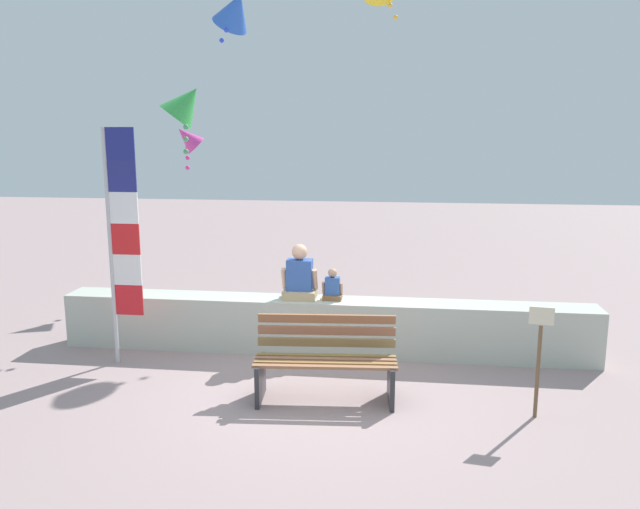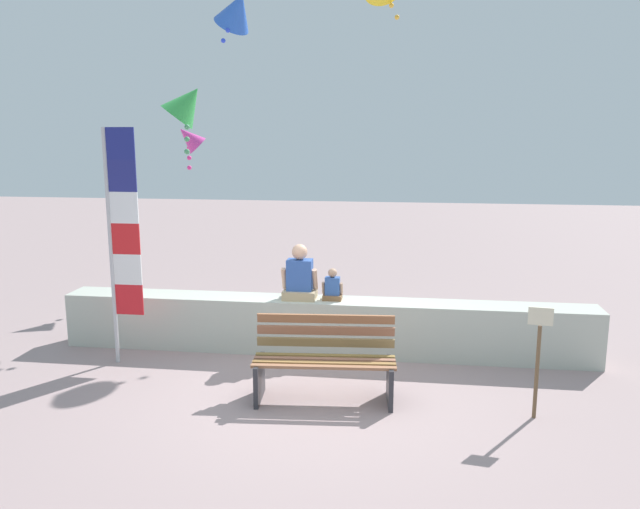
{
  "view_description": "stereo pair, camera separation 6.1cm",
  "coord_description": "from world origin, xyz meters",
  "px_view_note": "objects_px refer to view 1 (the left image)",
  "views": [
    {
      "loc": [
        0.96,
        -6.51,
        2.86
      ],
      "look_at": [
        -0.05,
        1.36,
        1.32
      ],
      "focal_mm": 35.16,
      "sensor_mm": 36.0,
      "label": 1
    },
    {
      "loc": [
        1.02,
        -6.5,
        2.86
      ],
      "look_at": [
        -0.05,
        1.36,
        1.32
      ],
      "focal_mm": 35.16,
      "sensor_mm": 36.0,
      "label": 2
    }
  ],
  "objects_px": {
    "person_child": "(332,287)",
    "sign_post": "(539,352)",
    "park_bench": "(326,362)",
    "kite_blue": "(235,10)",
    "flag_banner": "(120,233)",
    "kite_green": "(186,103)",
    "kite_magenta": "(188,138)",
    "person_adult": "(300,278)"
  },
  "relations": [
    {
      "from": "kite_blue",
      "to": "park_bench",
      "type": "bearing_deg",
      "value": -65.68
    },
    {
      "from": "flag_banner",
      "to": "kite_green",
      "type": "height_order",
      "value": "kite_green"
    },
    {
      "from": "flag_banner",
      "to": "kite_blue",
      "type": "relative_size",
      "value": 2.71
    },
    {
      "from": "person_adult",
      "to": "kite_blue",
      "type": "distance_m",
      "value": 5.42
    },
    {
      "from": "kite_blue",
      "to": "sign_post",
      "type": "relative_size",
      "value": 0.93
    },
    {
      "from": "park_bench",
      "to": "kite_blue",
      "type": "relative_size",
      "value": 1.45
    },
    {
      "from": "kite_green",
      "to": "sign_post",
      "type": "xyz_separation_m",
      "value": [
        4.69,
        -3.22,
        -2.61
      ]
    },
    {
      "from": "park_bench",
      "to": "person_adult",
      "type": "xyz_separation_m",
      "value": [
        -0.52,
        1.47,
        0.59
      ]
    },
    {
      "from": "kite_blue",
      "to": "kite_magenta",
      "type": "relative_size",
      "value": 1.25
    },
    {
      "from": "person_adult",
      "to": "kite_magenta",
      "type": "bearing_deg",
      "value": 130.59
    },
    {
      "from": "person_child",
      "to": "kite_green",
      "type": "xyz_separation_m",
      "value": [
        -2.42,
        1.54,
        2.43
      ]
    },
    {
      "from": "sign_post",
      "to": "kite_green",
      "type": "bearing_deg",
      "value": 145.56
    },
    {
      "from": "flag_banner",
      "to": "kite_green",
      "type": "distance_m",
      "value": 2.81
    },
    {
      "from": "person_child",
      "to": "kite_magenta",
      "type": "height_order",
      "value": "kite_magenta"
    },
    {
      "from": "person_adult",
      "to": "kite_magenta",
      "type": "xyz_separation_m",
      "value": [
        -2.43,
        2.84,
        1.78
      ]
    },
    {
      "from": "person_adult",
      "to": "kite_green",
      "type": "distance_m",
      "value": 3.41
    },
    {
      "from": "flag_banner",
      "to": "kite_magenta",
      "type": "xyz_separation_m",
      "value": [
        -0.33,
        3.57,
        1.11
      ]
    },
    {
      "from": "person_child",
      "to": "sign_post",
      "type": "distance_m",
      "value": 2.83
    },
    {
      "from": "person_adult",
      "to": "kite_green",
      "type": "xyz_separation_m",
      "value": [
        -1.98,
        1.54,
        2.31
      ]
    },
    {
      "from": "kite_blue",
      "to": "sign_post",
      "type": "bearing_deg",
      "value": -48.91
    },
    {
      "from": "kite_magenta",
      "to": "person_adult",
      "type": "bearing_deg",
      "value": -49.41
    },
    {
      "from": "park_bench",
      "to": "person_adult",
      "type": "bearing_deg",
      "value": 109.39
    },
    {
      "from": "person_adult",
      "to": "kite_green",
      "type": "relative_size",
      "value": 0.63
    },
    {
      "from": "person_child",
      "to": "flag_banner",
      "type": "distance_m",
      "value": 2.75
    },
    {
      "from": "person_child",
      "to": "kite_green",
      "type": "relative_size",
      "value": 0.36
    },
    {
      "from": "kite_magenta",
      "to": "kite_green",
      "type": "bearing_deg",
      "value": -71.05
    },
    {
      "from": "person_child",
      "to": "flag_banner",
      "type": "bearing_deg",
      "value": -163.73
    },
    {
      "from": "flag_banner",
      "to": "sign_post",
      "type": "distance_m",
      "value": 4.99
    },
    {
      "from": "sign_post",
      "to": "kite_magenta",
      "type": "bearing_deg",
      "value": 138.71
    },
    {
      "from": "person_child",
      "to": "person_adult",
      "type": "bearing_deg",
      "value": -179.95
    },
    {
      "from": "park_bench",
      "to": "sign_post",
      "type": "xyz_separation_m",
      "value": [
        2.19,
        -0.2,
        0.29
      ]
    },
    {
      "from": "kite_magenta",
      "to": "kite_green",
      "type": "xyz_separation_m",
      "value": [
        0.44,
        -1.29,
        0.53
      ]
    },
    {
      "from": "park_bench",
      "to": "person_child",
      "type": "xyz_separation_m",
      "value": [
        -0.09,
        1.47,
        0.47
      ]
    },
    {
      "from": "person_adult",
      "to": "kite_green",
      "type": "height_order",
      "value": "kite_green"
    },
    {
      "from": "flag_banner",
      "to": "kite_magenta",
      "type": "relative_size",
      "value": 3.39
    },
    {
      "from": "kite_blue",
      "to": "person_adult",
      "type": "bearing_deg",
      "value": -63.6
    },
    {
      "from": "person_child",
      "to": "sign_post",
      "type": "height_order",
      "value": "sign_post"
    },
    {
      "from": "kite_magenta",
      "to": "sign_post",
      "type": "bearing_deg",
      "value": -41.29
    },
    {
      "from": "kite_magenta",
      "to": "flag_banner",
      "type": "bearing_deg",
      "value": -84.7
    },
    {
      "from": "sign_post",
      "to": "park_bench",
      "type": "bearing_deg",
      "value": 174.75
    },
    {
      "from": "person_adult",
      "to": "sign_post",
      "type": "bearing_deg",
      "value": -31.74
    },
    {
      "from": "kite_green",
      "to": "sign_post",
      "type": "distance_m",
      "value": 6.26
    }
  ]
}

